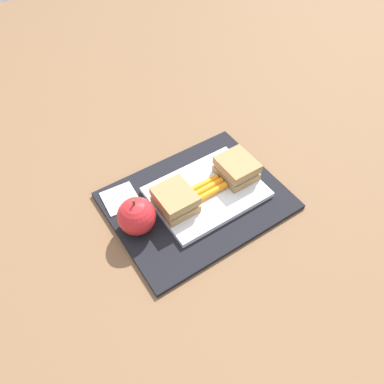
# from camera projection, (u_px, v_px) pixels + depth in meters

# --- Properties ---
(ground_plane) EXTENTS (2.40, 2.40, 0.00)m
(ground_plane) POSITION_uv_depth(u_px,v_px,m) (197.00, 202.00, 0.80)
(ground_plane) COLOR brown
(lunchbag_mat) EXTENTS (0.36, 0.28, 0.01)m
(lunchbag_mat) POSITION_uv_depth(u_px,v_px,m) (197.00, 201.00, 0.79)
(lunchbag_mat) COLOR black
(lunchbag_mat) RESTS_ON ground_plane
(food_tray) EXTENTS (0.23, 0.17, 0.01)m
(food_tray) POSITION_uv_depth(u_px,v_px,m) (207.00, 192.00, 0.80)
(food_tray) COLOR white
(food_tray) RESTS_ON lunchbag_mat
(sandwich_half_left) EXTENTS (0.07, 0.08, 0.04)m
(sandwich_half_left) POSITION_uv_depth(u_px,v_px,m) (237.00, 168.00, 0.80)
(sandwich_half_left) COLOR #9E7A4C
(sandwich_half_left) RESTS_ON food_tray
(sandwich_half_right) EXTENTS (0.07, 0.08, 0.04)m
(sandwich_half_right) POSITION_uv_depth(u_px,v_px,m) (175.00, 200.00, 0.75)
(sandwich_half_right) COLOR #9E7A4C
(sandwich_half_right) RESTS_ON food_tray
(carrot_sticks_bundle) EXTENTS (0.08, 0.04, 0.02)m
(carrot_sticks_bundle) POSITION_uv_depth(u_px,v_px,m) (207.00, 188.00, 0.79)
(carrot_sticks_bundle) COLOR orange
(carrot_sticks_bundle) RESTS_ON food_tray
(apple) EXTENTS (0.08, 0.08, 0.09)m
(apple) POSITION_uv_depth(u_px,v_px,m) (136.00, 216.00, 0.72)
(apple) COLOR red
(apple) RESTS_ON lunchbag_mat
(paper_napkin) EXTENTS (0.08, 0.08, 0.00)m
(paper_napkin) POSITION_uv_depth(u_px,v_px,m) (120.00, 199.00, 0.79)
(paper_napkin) COLOR white
(paper_napkin) RESTS_ON lunchbag_mat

